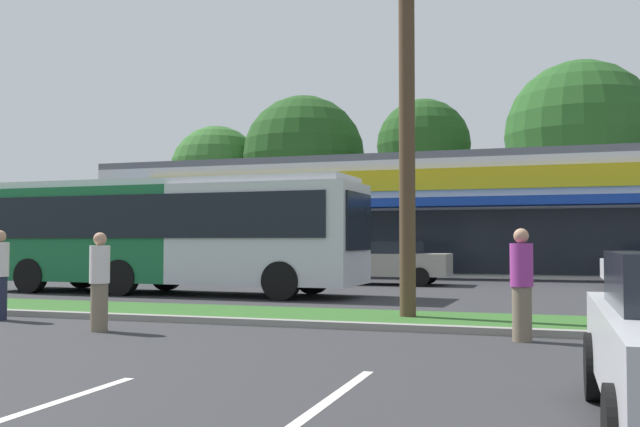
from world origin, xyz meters
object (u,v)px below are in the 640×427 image
pedestrian_mid (100,281)px  pedestrian_far (522,284)px  car_3 (385,262)px  car_1 (39,258)px  city_bus (171,232)px  car_0 (212,260)px  utility_pole (399,18)px

pedestrian_mid → pedestrian_far: 6.87m
car_3 → pedestrian_far: bearing=111.2°
car_1 → car_3: size_ratio=1.06×
city_bus → car_0: size_ratio=2.51×
utility_pole → car_1: (-17.22, 11.08, -4.92)m
utility_pole → pedestrian_mid: utility_pole is taller
car_1 → pedestrian_mid: size_ratio=2.88×
car_0 → car_1: 7.78m
city_bus → car_1: size_ratio=2.37×
utility_pole → pedestrian_mid: (-4.57, -2.80, -4.88)m
car_1 → car_3: 14.42m
utility_pole → car_0: size_ratio=2.37×
car_0 → pedestrian_far: 17.46m
utility_pole → pedestrian_far: (2.24, -1.85, -4.86)m
city_bus → pedestrian_mid: bearing=-66.6°
utility_pole → pedestrian_far: bearing=-39.6°
city_bus → car_0: (-1.69, 6.03, -0.98)m
utility_pole → city_bus: size_ratio=0.95×
car_1 → pedestrian_far: 23.36m
car_3 → pedestrian_far: (5.04, -12.99, 0.08)m
car_0 → car_3: size_ratio=1.00×
city_bus → pedestrian_mid: size_ratio=6.83×
utility_pole → car_0: 15.40m
car_0 → pedestrian_mid: 14.75m
car_0 → pedestrian_far: (11.67, -12.98, 0.07)m
utility_pole → car_1: size_ratio=2.24×
car_1 → pedestrian_mid: pedestrian_mid is taller
city_bus → pedestrian_far: 12.20m
city_bus → car_1: 11.25m
car_0 → car_3: (6.64, 0.01, -0.01)m
city_bus → car_3: city_bus is taller
car_3 → pedestrian_far: pedestrian_far is taller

